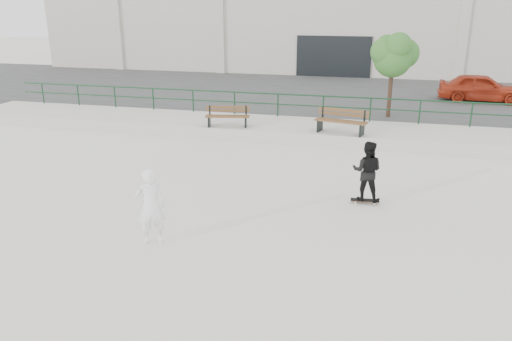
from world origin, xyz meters
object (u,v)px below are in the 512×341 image
(standing_skater, at_px, (367,171))
(seated_skater, at_px, (151,207))
(red_car, at_px, (481,88))
(bench_left, at_px, (228,116))
(tree, at_px, (394,54))
(bench_right, at_px, (341,121))
(skateboard, at_px, (365,200))

(standing_skater, relative_size, seated_skater, 0.93)
(red_car, relative_size, seated_skater, 2.27)
(bench_left, relative_size, red_car, 0.45)
(tree, bearing_deg, red_car, 47.62)
(bench_right, relative_size, skateboard, 2.63)
(tree, relative_size, standing_skater, 2.17)
(tree, xyz_separation_m, seated_skater, (-5.21, -12.95, -2.33))
(bench_right, height_order, seated_skater, seated_skater)
(standing_skater, bearing_deg, seated_skater, 43.91)
(red_car, height_order, standing_skater, red_car)
(red_car, relative_size, standing_skater, 2.45)
(standing_skater, bearing_deg, skateboard, 95.30)
(bench_left, relative_size, seated_skater, 1.02)
(standing_skater, bearing_deg, bench_right, -72.71)
(red_car, relative_size, skateboard, 5.18)
(bench_right, xyz_separation_m, seated_skater, (-3.43, -9.51, -0.05))
(bench_left, height_order, skateboard, bench_left)
(skateboard, xyz_separation_m, seated_skater, (-4.66, -3.72, 0.84))
(bench_right, bearing_deg, bench_left, -167.49)
(bench_left, distance_m, red_car, 13.73)
(bench_left, relative_size, skateboard, 2.34)
(skateboard, height_order, standing_skater, standing_skater)
(bench_left, height_order, seated_skater, seated_skater)
(tree, bearing_deg, skateboard, -93.42)
(bench_left, bearing_deg, standing_skater, -56.63)
(tree, bearing_deg, bench_right, -117.35)
(skateboard, bearing_deg, red_car, 64.72)
(standing_skater, height_order, seated_skater, seated_skater)
(red_car, xyz_separation_m, skateboard, (-5.03, -14.15, -1.13))
(bench_left, distance_m, tree, 7.63)
(bench_right, distance_m, skateboard, 5.98)
(tree, bearing_deg, bench_left, -151.34)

